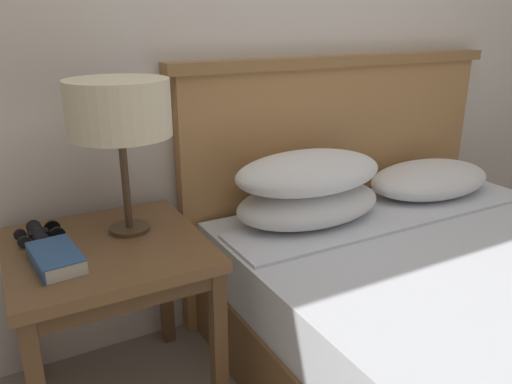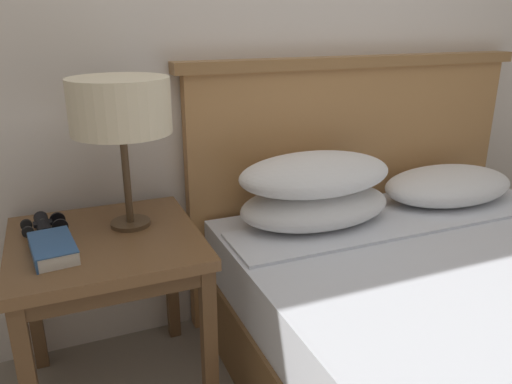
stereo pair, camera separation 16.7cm
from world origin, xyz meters
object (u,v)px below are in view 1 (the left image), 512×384
Objects in this scene: book_on_nightstand at (55,258)px; binoculars_pair at (39,235)px; bed at (486,322)px; table_lamp at (119,111)px; nightstand at (108,267)px.

binoculars_pair reaches higher than book_on_nightstand.
bed is 3.99× the size of table_lamp.
bed reaches higher than binoculars_pair.
bed is 8.62× the size of book_on_nightstand.
table_lamp reaches higher than book_on_nightstand.
table_lamp is at bearing -10.54° from binoculars_pair.
nightstand is at bearing 153.21° from bed.
bed is 1.38m from book_on_nightstand.
bed is at bearing -21.01° from book_on_nightstand.
nightstand is 2.65× the size of book_on_nightstand.
bed is at bearing -27.76° from binoculars_pair.
book_on_nightstand is (-0.25, -0.14, -0.37)m from table_lamp.
book_on_nightstand is 1.38× the size of binoculars_pair.
book_on_nightstand is at bearing -150.41° from table_lamp.
binoculars_pair is at bearing 96.32° from book_on_nightstand.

